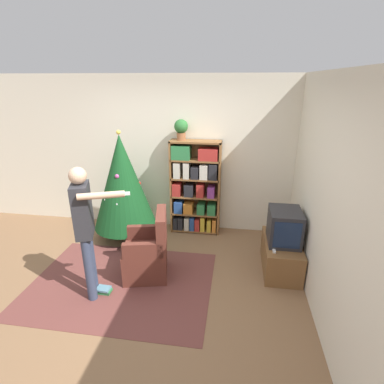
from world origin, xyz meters
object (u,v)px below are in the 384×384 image
at_px(potted_plant, 181,128).
at_px(bookshelf, 195,188).
at_px(armchair, 148,254).
at_px(television, 284,226).
at_px(christmas_tree, 123,182).
at_px(standing_person, 85,224).

bearing_deg(potted_plant, bookshelf, -1.52).
xyz_separation_m(bookshelf, armchair, (-0.44, -1.36, -0.47)).
relative_size(television, potted_plant, 1.55).
xyz_separation_m(television, armchair, (-1.78, -0.39, -0.34)).
bearing_deg(television, armchair, -167.71).
height_order(bookshelf, television, bookshelf).
height_order(christmas_tree, armchair, christmas_tree).
bearing_deg(christmas_tree, potted_plant, 24.05).
distance_m(armchair, potted_plant, 2.01).
bearing_deg(standing_person, bookshelf, 130.92).
bearing_deg(potted_plant, standing_person, -112.71).
distance_m(bookshelf, armchair, 1.50).
bearing_deg(armchair, standing_person, -61.52).
relative_size(standing_person, potted_plant, 4.96).
bearing_deg(bookshelf, standing_person, -118.52).
bearing_deg(bookshelf, television, -35.91).
height_order(armchair, potted_plant, potted_plant).
distance_m(television, armchair, 1.85).
height_order(television, standing_person, standing_person).
height_order(christmas_tree, standing_person, christmas_tree).
bearing_deg(armchair, potted_plant, 158.91).
xyz_separation_m(christmas_tree, armchair, (0.67, -0.97, -0.65)).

